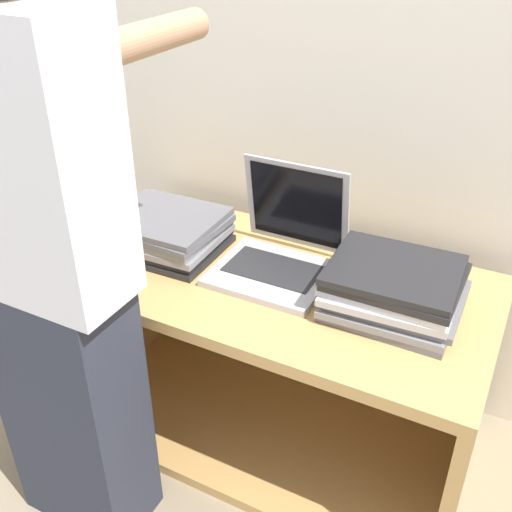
% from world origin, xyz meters
% --- Properties ---
extents(ground_plane, '(12.00, 12.00, 0.00)m').
position_xyz_m(ground_plane, '(0.00, 0.00, 0.00)').
color(ground_plane, gray).
extents(wall_back, '(8.00, 0.05, 2.40)m').
position_xyz_m(wall_back, '(0.00, 0.74, 1.20)').
color(wall_back, silver).
rests_on(wall_back, ground_plane).
extents(cart, '(1.24, 0.64, 0.60)m').
position_xyz_m(cart, '(0.00, 0.38, 0.30)').
color(cart, tan).
rests_on(cart, ground_plane).
extents(laptop_open, '(0.32, 0.32, 0.29)m').
position_xyz_m(laptop_open, '(0.00, 0.37, 0.66)').
color(laptop_open, '#B7B7BC').
rests_on(laptop_open, cart).
extents(laptop_stack_left, '(0.34, 0.29, 0.11)m').
position_xyz_m(laptop_stack_left, '(-0.35, 0.32, 0.66)').
color(laptop_stack_left, '#232326').
rests_on(laptop_stack_left, cart).
extents(laptop_stack_right, '(0.35, 0.30, 0.13)m').
position_xyz_m(laptop_stack_right, '(0.35, 0.32, 0.67)').
color(laptop_stack_right, slate).
rests_on(laptop_stack_right, cart).
extents(person, '(0.40, 0.52, 1.57)m').
position_xyz_m(person, '(-0.33, -0.16, 0.79)').
color(person, '#2D3342').
rests_on(person, ground_plane).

